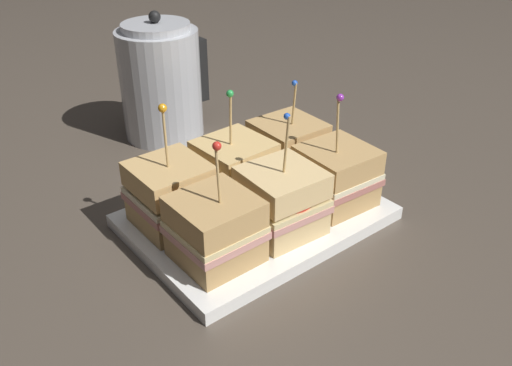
% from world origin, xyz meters
% --- Properties ---
extents(ground_plane, '(6.00, 6.00, 0.00)m').
position_xyz_m(ground_plane, '(0.00, 0.00, 0.00)').
color(ground_plane, '#4C4238').
extents(serving_platter, '(0.33, 0.24, 0.02)m').
position_xyz_m(serving_platter, '(0.00, 0.00, 0.01)').
color(serving_platter, white).
rests_on(serving_platter, ground_plane).
extents(sandwich_front_left, '(0.10, 0.10, 0.16)m').
position_xyz_m(sandwich_front_left, '(-0.10, -0.05, 0.06)').
color(sandwich_front_left, tan).
rests_on(sandwich_front_left, serving_platter).
extents(sandwich_front_center, '(0.10, 0.10, 0.16)m').
position_xyz_m(sandwich_front_center, '(-0.00, -0.05, 0.06)').
color(sandwich_front_center, '#DBB77A').
rests_on(sandwich_front_center, serving_platter).
extents(sandwich_front_right, '(0.10, 0.10, 0.16)m').
position_xyz_m(sandwich_front_right, '(0.10, -0.05, 0.06)').
color(sandwich_front_right, tan).
rests_on(sandwich_front_right, serving_platter).
extents(sandwich_back_left, '(0.10, 0.10, 0.17)m').
position_xyz_m(sandwich_back_left, '(-0.10, 0.05, 0.06)').
color(sandwich_back_left, tan).
rests_on(sandwich_back_left, serving_platter).
extents(sandwich_back_center, '(0.10, 0.10, 0.16)m').
position_xyz_m(sandwich_back_center, '(-0.00, 0.05, 0.06)').
color(sandwich_back_center, tan).
rests_on(sandwich_back_center, serving_platter).
extents(sandwich_back_right, '(0.10, 0.10, 0.15)m').
position_xyz_m(sandwich_back_right, '(0.10, 0.05, 0.06)').
color(sandwich_back_right, tan).
rests_on(sandwich_back_right, serving_platter).
extents(kettle_steel, '(0.16, 0.14, 0.22)m').
position_xyz_m(kettle_steel, '(0.05, 0.32, 0.10)').
color(kettle_steel, '#B7BABF').
rests_on(kettle_steel, ground_plane).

